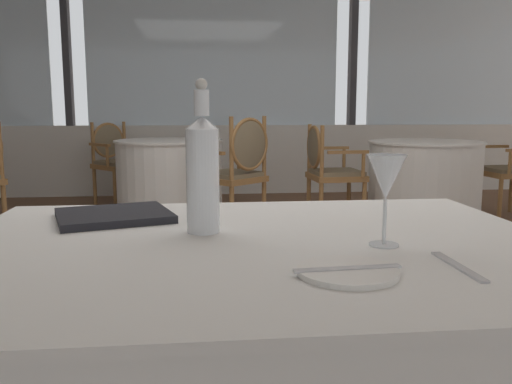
% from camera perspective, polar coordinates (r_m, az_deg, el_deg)
% --- Properties ---
extents(ground_plane, '(14.17, 14.17, 0.00)m').
position_cam_1_polar(ground_plane, '(2.96, -2.16, -11.63)').
color(ground_plane, brown).
extents(window_wall_far, '(10.90, 0.14, 2.81)m').
position_cam_1_polar(window_wall_far, '(6.55, -4.51, 9.58)').
color(window_wall_far, silver).
rests_on(window_wall_far, ground_plane).
extents(side_plate, '(0.18, 0.18, 0.01)m').
position_cam_1_polar(side_plate, '(0.96, 9.86, -8.44)').
color(side_plate, white).
rests_on(side_plate, foreground_table).
extents(butter_knife, '(0.20, 0.03, 0.00)m').
position_cam_1_polar(butter_knife, '(0.96, 9.87, -8.15)').
color(butter_knife, silver).
rests_on(butter_knife, foreground_table).
extents(dinner_fork, '(0.02, 0.19, 0.00)m').
position_cam_1_polar(dinner_fork, '(1.06, 20.98, -7.49)').
color(dinner_fork, silver).
rests_on(dinner_fork, foreground_table).
extents(water_bottle, '(0.08, 0.08, 0.36)m').
position_cam_1_polar(water_bottle, '(1.25, -5.78, 2.28)').
color(water_bottle, white).
rests_on(water_bottle, foreground_table).
extents(wine_glass, '(0.08, 0.08, 0.20)m').
position_cam_1_polar(wine_glass, '(1.15, 13.87, 1.37)').
color(wine_glass, white).
rests_on(wine_glass, foreground_table).
extents(menu_book, '(0.35, 0.32, 0.02)m').
position_cam_1_polar(menu_book, '(1.46, -15.09, -2.46)').
color(menu_book, black).
rests_on(menu_book, foreground_table).
extents(background_table_0, '(1.06, 1.06, 0.75)m').
position_cam_1_polar(background_table_0, '(5.24, 17.68, 1.18)').
color(background_table_0, white).
rests_on(background_table_0, ground_plane).
extents(dining_chair_0_0, '(0.50, 0.56, 0.91)m').
position_cam_1_polar(dining_chair_0_0, '(4.85, 7.75, 2.84)').
color(dining_chair_0_0, olive).
rests_on(dining_chair_0_0, ground_plane).
extents(background_table_3, '(1.06, 1.06, 0.75)m').
position_cam_1_polar(background_table_3, '(5.27, -9.29, 1.52)').
color(background_table_3, white).
rests_on(background_table_3, ground_plane).
extents(dining_chair_3_0, '(0.66, 0.65, 0.98)m').
position_cam_1_polar(dining_chair_3_0, '(4.53, -1.83, 2.99)').
color(dining_chair_3_0, olive).
rests_on(dining_chair_3_0, ground_plane).
extents(dining_chair_3_1, '(0.66, 0.65, 0.90)m').
position_cam_1_polar(dining_chair_3_1, '(6.02, -14.94, 3.77)').
color(dining_chair_3_1, olive).
rests_on(dining_chair_3_1, ground_plane).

